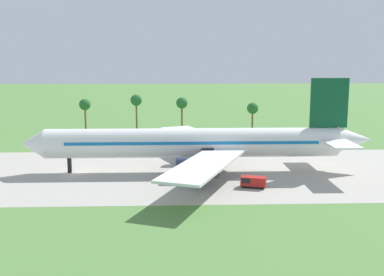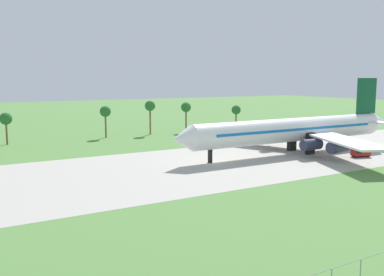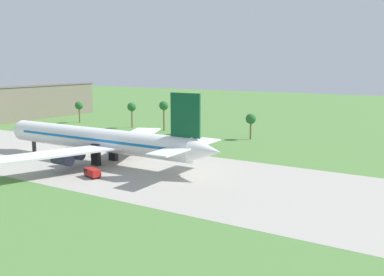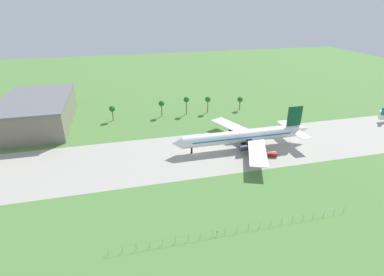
# 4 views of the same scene
# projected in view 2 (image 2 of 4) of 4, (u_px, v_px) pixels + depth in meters

# --- Properties ---
(ground_plane) EXTENTS (600.00, 600.00, 0.00)m
(ground_plane) POSITION_uv_depth(u_px,v_px,m) (216.00, 163.00, 98.03)
(ground_plane) COLOR #517F3D
(taxiway_strip) EXTENTS (320.00, 44.00, 0.02)m
(taxiway_strip) POSITION_uv_depth(u_px,v_px,m) (216.00, 163.00, 98.03)
(taxiway_strip) COLOR #A8A399
(taxiway_strip) RESTS_ON ground_plane
(jet_airliner) EXTENTS (72.55, 59.34, 19.38)m
(jet_airliner) POSITION_uv_depth(u_px,v_px,m) (298.00, 130.00, 110.79)
(jet_airliner) COLOR white
(jet_airliner) RESTS_ON ground_plane
(baggage_tug) EXTENTS (4.93, 3.20, 2.05)m
(baggage_tug) POSITION_uv_depth(u_px,v_px,m) (360.00, 153.00, 105.22)
(baggage_tug) COLOR black
(baggage_tug) RESTS_ON ground_plane
(palm_tree_row) EXTENTS (86.52, 3.60, 11.72)m
(palm_tree_row) POSITION_uv_depth(u_px,v_px,m) (144.00, 111.00, 146.34)
(palm_tree_row) COLOR brown
(palm_tree_row) RESTS_ON ground_plane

